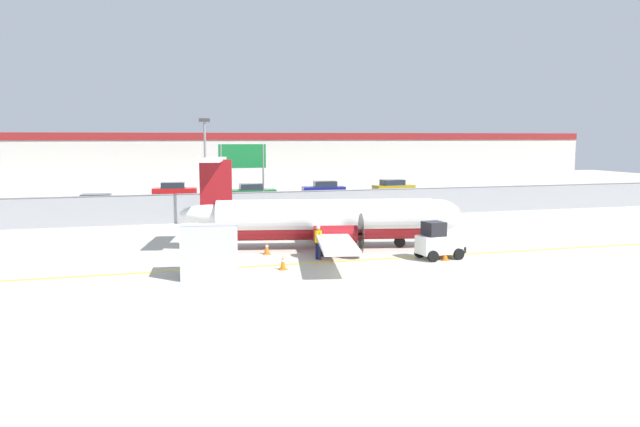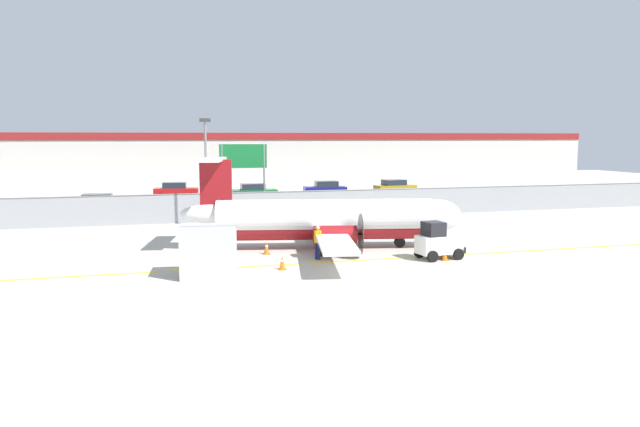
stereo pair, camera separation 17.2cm
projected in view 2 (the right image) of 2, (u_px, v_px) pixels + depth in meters
ground_plane at (358, 260)px, 30.66m from camera, size 140.00×140.00×0.01m
perimeter_fence at (286, 204)px, 45.80m from camera, size 98.00×0.10×2.10m
parking_lot_strip at (259, 203)px, 56.91m from camera, size 98.00×17.00×0.12m
background_building at (231, 160)px, 74.17m from camera, size 91.00×8.10×6.50m
commuter_airplane at (330, 219)px, 33.81m from camera, size 15.23×15.99×4.92m
baggage_tug at (438, 242)px, 30.98m from camera, size 2.45×1.62×1.88m
ground_crew_worker at (318, 241)px, 30.80m from camera, size 0.43×0.54×1.70m
cargo_container at (208, 251)px, 27.14m from camera, size 2.62×2.27×2.20m
traffic_cone_near_left at (267, 248)px, 32.27m from camera, size 0.36×0.36×0.64m
traffic_cone_near_right at (445, 254)px, 30.67m from camera, size 0.36×0.36×0.64m
traffic_cone_far_left at (282, 263)px, 28.53m from camera, size 0.36×0.36×0.64m
traffic_cone_far_right at (408, 233)px, 37.42m from camera, size 0.36×0.36×0.64m
parked_car_0 at (96, 204)px, 47.90m from camera, size 4.27×2.15×1.58m
parked_car_1 at (176, 190)px, 60.19m from camera, size 4.38×2.42×1.58m
parked_car_2 at (254, 192)px, 58.46m from camera, size 4.24×2.09×1.58m
parked_car_3 at (325, 189)px, 61.91m from camera, size 4.36×2.35×1.58m
parked_car_4 at (395, 187)px, 63.88m from camera, size 4.32×2.27×1.58m
apron_light_pole at (206, 163)px, 41.73m from camera, size 0.70×0.30×7.27m
highway_sign at (243, 162)px, 47.03m from camera, size 3.60×0.14×5.50m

